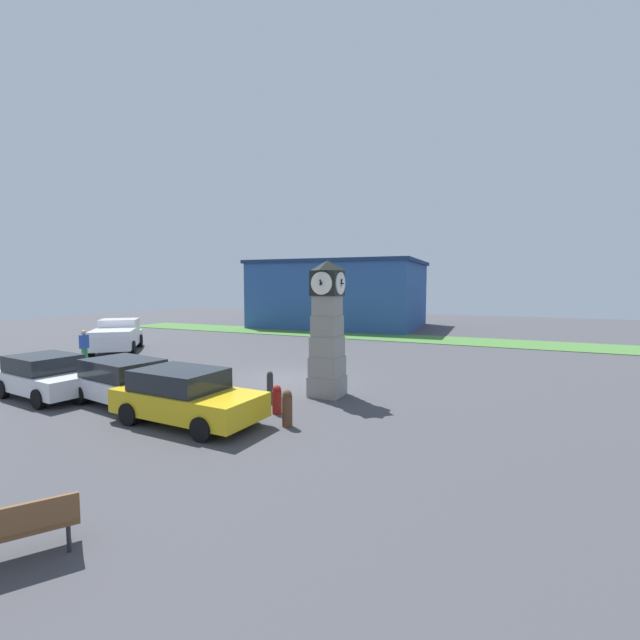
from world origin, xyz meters
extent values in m
plane|color=#424247|center=(0.00, 0.00, 0.00)|extent=(85.62, 85.62, 0.00)
cube|color=gray|center=(2.77, -1.63, 0.35)|extent=(1.11, 1.11, 0.71)
cube|color=gray|center=(2.77, -1.63, 1.06)|extent=(1.04, 1.04, 0.71)
cube|color=gray|center=(2.77, -1.63, 1.77)|extent=(0.97, 0.97, 0.71)
cube|color=gray|center=(2.77, -1.63, 2.48)|extent=(0.90, 0.90, 0.71)
cube|color=gray|center=(2.77, -1.63, 3.19)|extent=(0.84, 0.84, 0.71)
cube|color=black|center=(2.77, -1.63, 3.98)|extent=(0.95, 0.95, 0.87)
cylinder|color=white|center=(2.77, -1.14, 3.98)|extent=(0.78, 0.04, 0.78)
cube|color=black|center=(2.77, -1.11, 3.98)|extent=(0.06, 0.16, 0.15)
cube|color=black|center=(2.77, -1.11, 3.98)|extent=(0.04, 0.15, 0.28)
cylinder|color=white|center=(2.77, -2.13, 3.98)|extent=(0.78, 0.04, 0.78)
cube|color=black|center=(2.77, -2.15, 3.98)|extent=(0.06, 0.16, 0.14)
cube|color=black|center=(2.77, -2.15, 3.98)|extent=(0.04, 0.23, 0.24)
cylinder|color=white|center=(3.26, -1.63, 3.98)|extent=(0.04, 0.78, 0.78)
cube|color=black|center=(3.28, -1.63, 3.98)|extent=(0.18, 0.06, 0.06)
cube|color=black|center=(3.28, -1.63, 3.98)|extent=(0.09, 0.04, 0.29)
cylinder|color=white|center=(2.27, -1.63, 3.98)|extent=(0.04, 0.78, 0.78)
cube|color=black|center=(2.25, -1.63, 3.98)|extent=(0.17, 0.06, 0.13)
cube|color=black|center=(2.25, -1.63, 3.98)|extent=(0.06, 0.04, 0.29)
pyramid|color=black|center=(2.77, -1.63, 4.59)|extent=(1.00, 1.00, 0.35)
cylinder|color=#333338|center=(1.44, -3.33, 0.48)|extent=(0.21, 0.21, 0.95)
sphere|color=#333338|center=(1.44, -3.33, 0.98)|extent=(0.19, 0.19, 0.19)
cylinder|color=maroon|center=(2.24, -4.24, 0.36)|extent=(0.29, 0.29, 0.71)
sphere|color=maroon|center=(2.24, -4.24, 0.75)|extent=(0.26, 0.26, 0.26)
cylinder|color=brown|center=(3.10, -5.13, 0.43)|extent=(0.29, 0.29, 0.86)
sphere|color=brown|center=(3.10, -5.13, 0.90)|extent=(0.26, 0.26, 0.26)
cube|color=silver|center=(-6.00, -5.92, 0.58)|extent=(4.14, 2.35, 0.63)
cube|color=#1E2328|center=(-6.29, -5.89, 1.18)|extent=(2.36, 2.00, 0.57)
cylinder|color=black|center=(-4.68, -5.16, 0.32)|extent=(0.66, 0.29, 0.64)
cylinder|color=black|center=(-4.89, -6.96, 0.32)|extent=(0.66, 0.29, 0.64)
cylinder|color=black|center=(-7.11, -4.88, 0.32)|extent=(0.66, 0.29, 0.64)
cylinder|color=black|center=(-7.32, -6.68, 0.32)|extent=(0.66, 0.29, 0.64)
cube|color=silver|center=(-2.66, -5.42, 0.57)|extent=(4.71, 2.55, 0.60)
cube|color=#1E2328|center=(-2.99, -5.36, 1.17)|extent=(2.70, 2.09, 0.60)
cylinder|color=black|center=(-1.15, -4.75, 0.32)|extent=(0.67, 0.32, 0.64)
cylinder|color=black|center=(-1.43, -6.51, 0.32)|extent=(0.67, 0.32, 0.64)
cylinder|color=black|center=(-3.89, -4.32, 0.32)|extent=(0.67, 0.32, 0.64)
cylinder|color=black|center=(-4.17, -6.08, 0.32)|extent=(0.67, 0.32, 0.64)
cube|color=gold|center=(0.42, -6.07, 0.61)|extent=(4.44, 2.14, 0.68)
cube|color=#1E2328|center=(0.10, -6.05, 1.24)|extent=(2.48, 1.89, 0.58)
cylinder|color=black|center=(1.81, -5.23, 0.32)|extent=(0.65, 0.25, 0.64)
cylinder|color=black|center=(1.72, -7.05, 0.32)|extent=(0.65, 0.25, 0.64)
cylinder|color=black|center=(-0.88, -5.09, 0.32)|extent=(0.65, 0.25, 0.64)
cylinder|color=black|center=(-0.97, -6.91, 0.32)|extent=(0.65, 0.25, 0.64)
cube|color=silver|center=(-12.59, 2.40, 0.70)|extent=(5.16, 5.50, 0.70)
cube|color=silver|center=(-13.20, 3.11, 1.45)|extent=(2.80, 2.78, 0.80)
cube|color=silver|center=(-11.89, 1.58, 1.23)|extent=(3.59, 3.67, 0.36)
cylinder|color=black|center=(-14.43, 2.94, 0.40)|extent=(0.73, 0.79, 0.80)
cylinder|color=black|center=(-12.85, 4.30, 0.40)|extent=(0.73, 0.79, 0.80)
cylinder|color=black|center=(-12.33, 0.50, 0.40)|extent=(0.73, 0.79, 0.80)
cylinder|color=black|center=(-10.75, 1.85, 0.40)|extent=(0.73, 0.79, 0.80)
cube|color=brown|center=(2.40, -11.81, 0.45)|extent=(1.31, 1.61, 0.08)
cube|color=brown|center=(2.60, -11.95, 0.70)|extent=(0.94, 1.36, 0.40)
cylinder|color=#262628|center=(2.59, -11.17, 0.23)|extent=(0.06, 0.06, 0.45)
cylinder|color=#262628|center=(2.92, -11.39, 0.23)|extent=(0.06, 0.06, 0.45)
cylinder|color=#338C4C|center=(-10.12, -1.59, 0.43)|extent=(0.14, 0.14, 0.87)
cylinder|color=#338C4C|center=(-10.17, -1.40, 0.43)|extent=(0.14, 0.14, 0.87)
cube|color=#264CA5|center=(-10.15, -1.49, 1.19)|extent=(0.33, 0.45, 0.65)
sphere|color=tan|center=(-10.15, -1.49, 1.64)|extent=(0.24, 0.24, 0.24)
cube|color=#2D5193|center=(-6.51, 22.48, 2.91)|extent=(15.01, 11.75, 5.83)
cube|color=navy|center=(-6.51, 22.48, 5.98)|extent=(15.46, 12.10, 0.30)
cube|color=#477A38|center=(1.46, 15.70, 0.02)|extent=(51.37, 4.55, 0.04)
camera|label=1|loc=(8.80, -15.29, 3.93)|focal=24.00mm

